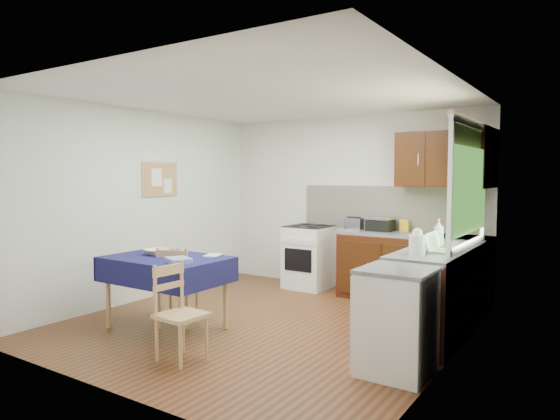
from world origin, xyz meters
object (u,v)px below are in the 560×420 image
Objects in this scene: chair_near at (178,309)px; sandwich_press at (381,224)px; dish_rack at (433,249)px; toaster at (354,224)px; chair_far at (177,284)px; kettle at (417,243)px; dining_table at (166,267)px.

sandwich_press is at bearing -7.61° from chair_near.
dish_rack is (1.75, 1.75, 0.47)m from chair_near.
chair_far is at bearing -104.97° from toaster.
dining_table is at bearing -160.48° from kettle.
toaster is 1.99m from dish_rack.
kettle is at bearing -109.31° from dish_rack.
chair_far is 2.16× the size of dish_rack.
dish_rack is 1.60× the size of kettle.
dish_rack is at bearing 77.50° from kettle.
chair_near is 2.62× the size of sandwich_press.
chair_near is 3.14m from toaster.
kettle reaches higher than sandwich_press.
toaster is 2.15m from kettle.
dining_table is 5.05× the size of kettle.
toaster is at bearing 130.78° from dish_rack.
sandwich_press is 1.81m from dish_rack.
chair_far is 2.63m from toaster.
chair_far is 2.72m from dish_rack.
dish_rack is at bearing 7.84° from dining_table.
dish_rack is at bearing -34.55° from toaster.
chair_near is at bearing -54.83° from dining_table.
chair_far is 3.67× the size of toaster.
chair_far is at bearing -162.67° from kettle.
kettle is (2.44, 0.86, 0.34)m from dining_table.
dining_table is 3.91× the size of sandwich_press.
chair_far reaches higher than dining_table.
sandwich_press is 0.81× the size of dish_rack.
sandwich_press reaches higher than chair_near.
kettle is at bearing -41.43° from toaster.
kettle is (2.40, 0.75, 0.55)m from chair_far.
chair_near is 3.38× the size of kettle.
dining_table is 2.77m from dish_rack.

